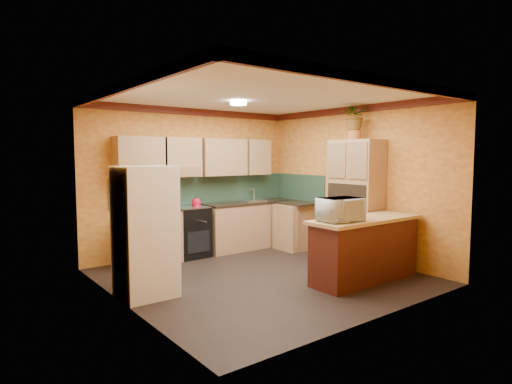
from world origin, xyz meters
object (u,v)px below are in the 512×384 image
Objects in this scene: stove at (190,232)px; microwave at (341,210)px; base_cabinets_back at (220,229)px; fridge at (145,232)px; breakfast_bar at (365,251)px; pantry at (356,201)px.

stove is 3.04m from microwave.
base_cabinets_back is 4.01× the size of stove.
base_cabinets_back is 2.15× the size of fridge.
breakfast_bar is (0.69, -2.87, 0.00)m from base_cabinets_back.
base_cabinets_back is 2.69m from fridge.
stove is (-0.62, -0.00, 0.02)m from base_cabinets_back.
base_cabinets_back is 0.63m from stove.
pantry is (3.60, -0.47, 0.20)m from fridge.
fridge is 2.90× the size of microwave.
pantry is 1.27m from breakfast_bar.
stove is 0.51× the size of breakfast_bar.
stove is at bearing 109.00° from microwave.
stove is at bearing 135.46° from pantry.
pantry is 1.17× the size of breakfast_bar.
fridge reaches higher than breakfast_bar.
pantry reaches higher than stove.
fridge is at bearing -143.74° from base_cabinets_back.
stove is at bearing 45.99° from fridge.
base_cabinets_back is 6.23× the size of microwave.
breakfast_bar is at bearing -132.84° from pantry.
fridge is 2.64m from microwave.
microwave is at bearing -29.49° from fridge.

